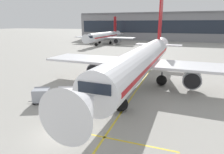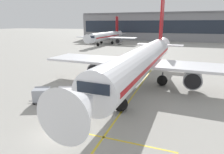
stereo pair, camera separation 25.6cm
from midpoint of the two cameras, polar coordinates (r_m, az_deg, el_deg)
The scene contains 15 objects.
ground_plane at distance 18.54m, azimuth -15.19°, elevation -15.99°, with size 600.00×600.00×0.00m, color #9E9B93.
parked_airplane at distance 30.38m, azimuth 9.48°, elevation 4.97°, with size 32.28×42.54×14.59m.
belt_loader at distance 25.67m, azimuth -5.17°, elevation -4.17°, with size 5.12×3.79×3.17m.
baggage_cart_lead at distance 24.78m, azimuth -13.33°, elevation -5.00°, with size 2.81×2.25×1.91m.
baggage_cart_second at distance 25.47m, azimuth -19.81°, elevation -4.96°, with size 2.81×2.25×1.91m.
ground_crew_by_loader at distance 25.83m, azimuth -4.91°, elevation -3.77°, with size 0.32×0.56×1.74m.
ground_crew_by_carts at distance 25.32m, azimuth -13.50°, elevation -4.57°, with size 0.57×0.26×1.74m.
ground_crew_marshaller at distance 25.61m, azimuth -10.07°, elevation -4.13°, with size 0.39×0.51×1.74m.
safety_cone_engine_keepout at distance 30.54m, azimuth -5.36°, elevation -1.98°, with size 0.64×0.64×0.72m.
safety_cone_wingtip at distance 30.66m, azimuth -0.75°, elevation -1.88°, with size 0.59×0.59×0.67m.
safety_cone_nose_mark at distance 28.98m, azimuth -4.68°, elevation -3.01°, with size 0.57×0.57×0.65m.
apron_guidance_line_lead_in at distance 30.73m, azimuth 8.48°, elevation -2.65°, with size 0.20×110.00×0.01m.
apron_guidance_line_stop_bar at distance 17.46m, azimuth -1.48°, elevation -17.53°, with size 12.00×0.20×0.01m.
terminal_building at distance 120.97m, azimuth 19.44°, elevation 13.89°, with size 113.36×21.44×15.48m.
distant_airplane at distance 93.14m, azimuth -1.70°, elevation 11.95°, with size 29.04×38.71×13.10m.
Camera 2 is at (9.69, -12.64, 9.55)m, focal length 30.83 mm.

